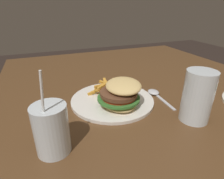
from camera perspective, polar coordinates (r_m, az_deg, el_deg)
name	(u,v)px	position (r m, az deg, el deg)	size (l,w,h in m)	color
dining_table	(150,122)	(0.77, 11.59, -9.56)	(1.41, 1.12, 0.72)	brown
meal_plate_near	(116,96)	(0.61, 1.26, -1.98)	(0.28, 0.28, 0.10)	white
beer_glass	(197,98)	(0.56, 24.54, -2.32)	(0.08, 0.08, 0.15)	silver
juice_glass	(52,131)	(0.43, -17.91, -11.90)	(0.08, 0.08, 0.20)	silver
spoon	(155,93)	(0.70, 13.02, -1.03)	(0.15, 0.04, 0.01)	silver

